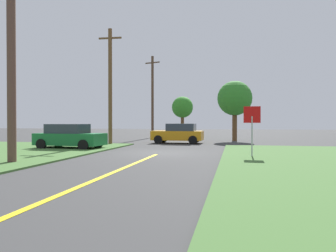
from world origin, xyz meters
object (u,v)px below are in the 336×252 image
utility_pole_mid (110,85)px  pine_tree_center (235,99)px  utility_pole_far (152,96)px  oak_tree_left (182,108)px  utility_pole_near (11,65)px  stop_sign (252,121)px  car_approaching_junction (178,133)px  parked_car_near_building (70,137)px

utility_pole_mid → pine_tree_center: size_ratio=1.61×
utility_pole_mid → pine_tree_center: (9.40, 6.97, -0.67)m
utility_pole_far → oak_tree_left: (2.79, 3.71, -1.18)m
utility_pole_near → stop_sign: bearing=23.9°
utility_pole_near → pine_tree_center: utility_pole_near is taller
utility_pole_near → pine_tree_center: size_ratio=1.47×
car_approaching_junction → utility_pole_mid: bearing=30.9°
stop_sign → utility_pole_far: 20.95m
stop_sign → pine_tree_center: (-0.82, 13.89, 2.11)m
utility_pole_far → oak_tree_left: 4.79m
parked_car_near_building → pine_tree_center: bearing=50.3°
utility_pole_near → utility_pole_mid: bearing=91.0°
car_approaching_junction → stop_sign: bearing=120.4°
utility_pole_far → car_approaching_junction: bearing=-62.7°
stop_sign → parked_car_near_building: size_ratio=0.56×
utility_pole_mid → car_approaching_junction: bearing=29.5°
utility_pole_near → utility_pole_far: utility_pole_far is taller
parked_car_near_building → utility_pole_mid: (1.15, 4.13, 3.77)m
stop_sign → oak_tree_left: 23.15m
utility_pole_near → utility_pole_mid: utility_pole_mid is taller
utility_pole_near → car_approaching_junction: bearing=71.7°
car_approaching_junction → parked_car_near_building: same height
car_approaching_junction → utility_pole_near: 15.24m
stop_sign → oak_tree_left: bearing=-69.2°
utility_pole_near → utility_pole_far: bearing=89.4°
pine_tree_center → utility_pole_far: bearing=153.9°
utility_pole_far → parked_car_near_building: bearing=-95.8°
parked_car_near_building → utility_pole_near: utility_pole_near is taller
oak_tree_left → pine_tree_center: size_ratio=0.87×
car_approaching_junction → pine_tree_center: (4.54, 4.22, 3.10)m
stop_sign → car_approaching_junction: bearing=-57.8°
car_approaching_junction → oak_tree_left: bearing=-81.0°
utility_pole_near → utility_pole_mid: (-0.19, 11.37, 0.43)m
parked_car_near_building → oak_tree_left: (4.36, 19.21, 2.69)m
oak_tree_left → stop_sign: bearing=-72.3°
utility_pole_far → utility_pole_mid: bearing=-92.1°
utility_pole_near → oak_tree_left: bearing=83.5°
utility_pole_mid → stop_sign: bearing=-34.1°
utility_pole_near → oak_tree_left: (3.01, 26.44, -0.65)m
car_approaching_junction → oak_tree_left: (-1.65, 12.33, 2.70)m
utility_pole_mid → oak_tree_left: (3.20, 15.08, -1.08)m
parked_car_near_building → utility_pole_near: 8.08m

